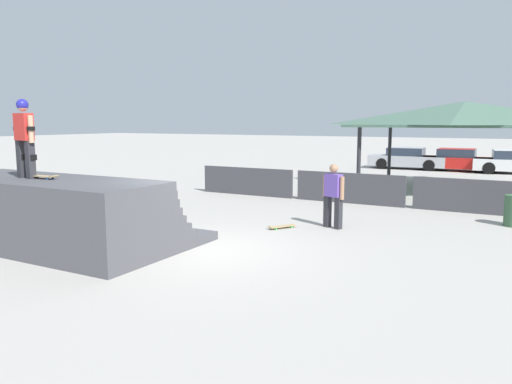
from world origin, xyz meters
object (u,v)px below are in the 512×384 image
(skateboard_on_deck, at_px, (44,176))
(skateboard_on_ground, at_px, (281,226))
(skater_on_deck, at_px, (24,133))
(parked_car_red, at_px, (458,160))
(bystander_walking, at_px, (333,193))
(parked_car_silver, at_px, (407,159))

(skateboard_on_deck, bearing_deg, skateboard_on_ground, 47.93)
(skater_on_deck, bearing_deg, parked_car_red, 82.28)
(bystander_walking, distance_m, parked_car_silver, 17.96)
(skateboard_on_deck, relative_size, skateboard_on_ground, 1.00)
(parked_car_silver, height_order, parked_car_red, same)
(skateboard_on_deck, relative_size, parked_car_red, 0.18)
(bystander_walking, height_order, parked_car_silver, bystander_walking)
(skateboard_on_ground, height_order, parked_car_red, parked_car_red)
(parked_car_silver, bearing_deg, bystander_walking, -85.51)
(skater_on_deck, relative_size, skateboard_on_ground, 2.23)
(bystander_walking, bearing_deg, skateboard_on_ground, 51.31)
(parked_car_red, bearing_deg, bystander_walking, -93.73)
(skateboard_on_deck, xyz_separation_m, parked_car_red, (5.69, 23.12, -1.03))
(skateboard_on_deck, bearing_deg, parked_car_silver, 80.20)
(skateboard_on_ground, bearing_deg, parked_car_silver, -145.31)
(skater_on_deck, distance_m, bystander_walking, 7.59)
(bystander_walking, bearing_deg, parked_car_silver, -64.89)
(skater_on_deck, bearing_deg, bystander_walking, 52.00)
(skateboard_on_ground, bearing_deg, parked_car_red, -153.90)
(skateboard_on_ground, distance_m, parked_car_red, 18.82)
(skateboard_on_deck, distance_m, parked_car_silver, 23.22)
(skateboard_on_ground, bearing_deg, skateboard_on_deck, -7.04)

